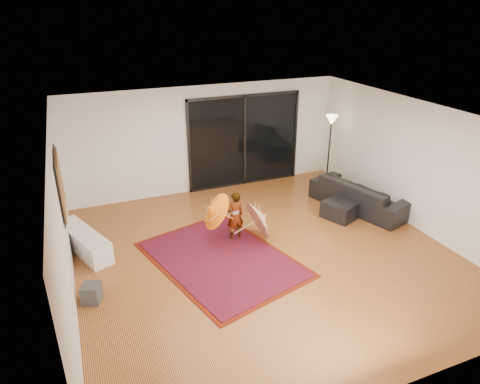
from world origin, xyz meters
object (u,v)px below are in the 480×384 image
sofa (360,194)px  ottoman (341,209)px  media_console (84,241)px  child (235,216)px

sofa → ottoman: size_ratio=3.48×
media_console → sofa: (6.20, -0.41, 0.12)m
sofa → media_console: bearing=69.3°
sofa → ottoman: 0.74m
ottoman → media_console: bearing=173.3°
child → media_console: bearing=-18.1°
sofa → ottoman: sofa is taller
ottoman → child: bearing=179.8°
sofa → child: (-3.27, -0.23, 0.17)m
ottoman → sofa: bearing=19.7°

